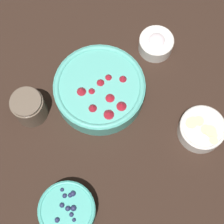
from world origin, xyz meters
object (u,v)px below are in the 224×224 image
at_px(bowl_bananas, 202,129).
at_px(jar_chocolate, 29,108).
at_px(bowl_strawberries, 100,89).
at_px(bowl_cream, 156,43).
at_px(bowl_blueberries, 67,210).

distance_m(bowl_bananas, jar_chocolate, 0.50).
height_order(bowl_strawberries, bowl_bananas, bowl_strawberries).
bearing_deg(bowl_cream, bowl_blueberries, 40.65).
relative_size(bowl_strawberries, bowl_cream, 2.52).
height_order(bowl_strawberries, bowl_cream, bowl_strawberries).
height_order(bowl_blueberries, bowl_cream, bowl_blueberries).
distance_m(bowl_strawberries, bowl_cream, 0.23).
bearing_deg(jar_chocolate, bowl_strawberries, 174.34).
bearing_deg(bowl_strawberries, bowl_bananas, 135.00).
xyz_separation_m(bowl_blueberries, jar_chocolate, (0.00, -0.31, 0.01)).
bearing_deg(jar_chocolate, bowl_cream, -172.31).
relative_size(bowl_blueberries, bowl_cream, 1.42).
height_order(bowl_blueberries, jar_chocolate, jar_chocolate).
relative_size(bowl_blueberries, bowl_bananas, 1.15).
bearing_deg(bowl_cream, bowl_bananas, 90.75).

